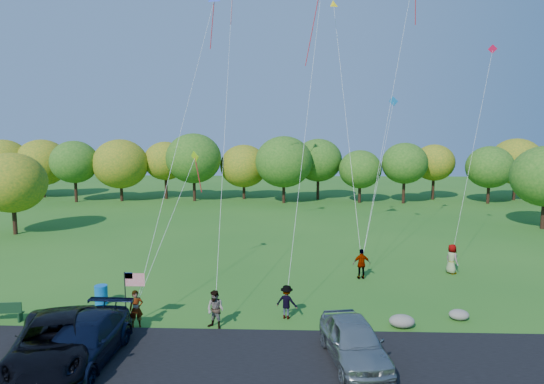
{
  "coord_description": "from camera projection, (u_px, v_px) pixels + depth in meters",
  "views": [
    {
      "loc": [
        1.39,
        -21.54,
        8.95
      ],
      "look_at": [
        0.33,
        6.0,
        5.32
      ],
      "focal_mm": 32.0,
      "sensor_mm": 36.0,
      "label": 1
    }
  ],
  "objects": [
    {
      "name": "park_bench",
      "position": [
        4.0,
        311.0,
        22.52
      ],
      "size": [
        1.7,
        0.52,
        0.94
      ],
      "rotation": [
        0.0,
        0.0,
        0.13
      ],
      "color": "#12331A",
      "rests_on": "ground"
    },
    {
      "name": "trash_barrel",
      "position": [
        101.0,
        295.0,
        24.81
      ],
      "size": [
        0.65,
        0.65,
        0.98
      ],
      "primitive_type": "cylinder",
      "color": "#0C5BB8",
      "rests_on": "ground"
    },
    {
      "name": "minivan_navy",
      "position": [
        84.0,
        341.0,
        18.48
      ],
      "size": [
        2.46,
        5.7,
        1.63
      ],
      "primitive_type": "imported",
      "rotation": [
        0.0,
        0.0,
        -0.03
      ],
      "color": "black",
      "rests_on": "asphalt_lane"
    },
    {
      "name": "boulder_near",
      "position": [
        402.0,
        321.0,
        21.91
      ],
      "size": [
        1.15,
        0.9,
        0.58
      ],
      "primitive_type": "ellipsoid",
      "color": "gray",
      "rests_on": "ground"
    },
    {
      "name": "minivan_silver",
      "position": [
        354.0,
        341.0,
        18.48
      ],
      "size": [
        2.69,
        5.1,
        1.65
      ],
      "primitive_type": "imported",
      "rotation": [
        0.0,
        0.0,
        0.16
      ],
      "color": "gray",
      "rests_on": "asphalt_lane"
    },
    {
      "name": "ground",
      "position": [
        260.0,
        322.0,
        22.56
      ],
      "size": [
        140.0,
        140.0,
        0.0
      ],
      "primitive_type": "plane",
      "color": "#27611B",
      "rests_on": "ground"
    },
    {
      "name": "flyer_d",
      "position": [
        362.0,
        264.0,
        28.92
      ],
      "size": [
        1.11,
        0.56,
        1.82
      ],
      "primitive_type": "imported",
      "rotation": [
        0.0,
        0.0,
        3.25
      ],
      "color": "#4C4C59",
      "rests_on": "ground"
    },
    {
      "name": "flyer_e",
      "position": [
        452.0,
        259.0,
        29.99
      ],
      "size": [
        0.91,
        1.07,
        1.85
      ],
      "primitive_type": "imported",
      "rotation": [
        0.0,
        0.0,
        2.01
      ],
      "color": "#4C4C59",
      "rests_on": "ground"
    },
    {
      "name": "minivan_dark",
      "position": [
        54.0,
        342.0,
        18.26
      ],
      "size": [
        4.57,
        6.85,
        1.75
      ],
      "primitive_type": "imported",
      "rotation": [
        0.0,
        0.0,
        0.29
      ],
      "color": "black",
      "rests_on": "asphalt_lane"
    },
    {
      "name": "asphalt_lane",
      "position": [
        253.0,
        362.0,
        18.59
      ],
      "size": [
        44.0,
        6.0,
        0.06
      ],
      "primitive_type": "cube",
      "color": "black",
      "rests_on": "ground"
    },
    {
      "name": "flag_assembly",
      "position": [
        131.0,
        286.0,
        21.84
      ],
      "size": [
        0.94,
        0.61,
        2.54
      ],
      "color": "black",
      "rests_on": "ground"
    },
    {
      "name": "treeline",
      "position": [
        275.0,
        163.0,
        57.49
      ],
      "size": [
        75.39,
        27.42,
        8.43
      ],
      "color": "#371F14",
      "rests_on": "ground"
    },
    {
      "name": "boulder_far",
      "position": [
        459.0,
        315.0,
        22.79
      ],
      "size": [
        0.93,
        0.78,
        0.49
      ],
      "primitive_type": "ellipsoid",
      "color": "gray",
      "rests_on": "ground"
    },
    {
      "name": "flyer_c",
      "position": [
        287.0,
        302.0,
        22.89
      ],
      "size": [
        1.18,
        0.91,
        1.62
      ],
      "primitive_type": "imported",
      "rotation": [
        0.0,
        0.0,
        2.81
      ],
      "color": "#4C4C59",
      "rests_on": "ground"
    },
    {
      "name": "flyer_a",
      "position": [
        136.0,
        309.0,
        21.87
      ],
      "size": [
        0.73,
        0.62,
        1.71
      ],
      "primitive_type": "imported",
      "rotation": [
        0.0,
        0.0,
        0.4
      ],
      "color": "#4C4C59",
      "rests_on": "ground"
    },
    {
      "name": "flyer_b",
      "position": [
        215.0,
        310.0,
        21.73
      ],
      "size": [
        1.05,
        0.96,
        1.74
      ],
      "primitive_type": "imported",
      "rotation": [
        0.0,
        0.0,
        -0.43
      ],
      "color": "#4C4C59",
      "rests_on": "ground"
    }
  ]
}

